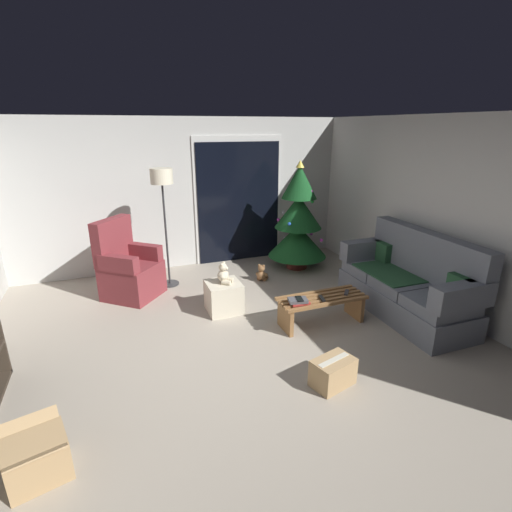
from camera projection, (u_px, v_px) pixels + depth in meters
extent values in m
plane|color=#9E9384|center=(245.00, 353.00, 4.15)|extent=(7.00, 7.00, 0.00)
cube|color=beige|center=(184.00, 194.00, 6.45)|extent=(5.72, 0.12, 2.50)
cube|color=beige|center=(461.00, 220.00, 4.71)|extent=(0.12, 6.00, 2.50)
cube|color=silver|center=(239.00, 200.00, 6.75)|extent=(1.60, 0.02, 2.20)
cube|color=black|center=(239.00, 203.00, 6.75)|extent=(1.50, 0.02, 2.10)
cube|color=slate|center=(402.00, 301.00, 5.00)|extent=(0.80, 1.91, 0.34)
cube|color=slate|center=(440.00, 304.00, 4.36)|extent=(0.69, 0.61, 0.14)
cube|color=slate|center=(403.00, 284.00, 4.91)|extent=(0.69, 0.61, 0.14)
cube|color=slate|center=(374.00, 268.00, 5.46)|extent=(0.69, 0.61, 0.14)
cube|color=slate|center=(427.00, 255.00, 4.89)|extent=(0.24, 1.90, 0.60)
cube|color=slate|center=(462.00, 296.00, 4.08)|extent=(0.76, 0.21, 0.28)
cube|color=slate|center=(366.00, 249.00, 5.62)|extent=(0.76, 0.21, 0.28)
cube|color=#234C2D|center=(390.00, 272.00, 5.10)|extent=(0.62, 0.91, 0.02)
cube|color=#234C2D|center=(461.00, 288.00, 4.28)|extent=(0.13, 0.32, 0.28)
cube|color=#234C2D|center=(382.00, 252.00, 5.52)|extent=(0.13, 0.32, 0.28)
cube|color=olive|center=(329.00, 304.00, 4.52)|extent=(1.10, 0.05, 0.04)
cube|color=olive|center=(326.00, 301.00, 4.59)|extent=(1.10, 0.05, 0.04)
cube|color=olive|center=(322.00, 298.00, 4.67)|extent=(1.10, 0.05, 0.04)
cube|color=olive|center=(318.00, 295.00, 4.75)|extent=(1.10, 0.05, 0.04)
cube|color=olive|center=(315.00, 292.00, 4.83)|extent=(1.10, 0.05, 0.04)
cube|color=olive|center=(285.00, 318.00, 4.57)|extent=(0.05, 0.36, 0.33)
cube|color=olive|center=(354.00, 305.00, 4.90)|extent=(0.05, 0.36, 0.33)
cube|color=black|center=(322.00, 298.00, 4.59)|extent=(0.08, 0.16, 0.02)
cube|color=#333338|center=(346.00, 292.00, 4.76)|extent=(0.13, 0.15, 0.02)
cube|color=#A32D28|center=(300.00, 303.00, 4.48)|extent=(0.23, 0.15, 0.02)
cube|color=#4C4C51|center=(298.00, 300.00, 4.47)|extent=(0.24, 0.19, 0.04)
cube|color=black|center=(299.00, 299.00, 4.45)|extent=(0.10, 0.16, 0.01)
cylinder|color=#4C1E19|center=(297.00, 265.00, 6.65)|extent=(0.36, 0.36, 0.10)
cylinder|color=brown|center=(297.00, 259.00, 6.62)|extent=(0.08, 0.08, 0.12)
cone|color=#14471E|center=(297.00, 240.00, 6.51)|extent=(1.00, 1.00, 0.55)
cone|color=#14471E|center=(298.00, 212.00, 6.35)|extent=(0.79, 0.79, 0.55)
cone|color=#14471E|center=(300.00, 182.00, 6.19)|extent=(0.58, 0.58, 0.55)
sphere|color=#B233A5|center=(311.00, 192.00, 6.16)|extent=(0.06, 0.06, 0.06)
sphere|color=white|center=(283.00, 212.00, 6.57)|extent=(0.06, 0.06, 0.06)
sphere|color=white|center=(285.00, 238.00, 6.94)|extent=(0.06, 0.06, 0.06)
sphere|color=gold|center=(278.00, 225.00, 6.63)|extent=(0.06, 0.06, 0.06)
sphere|color=#B233A5|center=(278.00, 220.00, 6.52)|extent=(0.06, 0.06, 0.06)
sphere|color=#B233A5|center=(321.00, 240.00, 6.31)|extent=(0.06, 0.06, 0.06)
sphere|color=#1E8C33|center=(312.00, 202.00, 6.16)|extent=(0.06, 0.06, 0.06)
sphere|color=#B233A5|center=(311.00, 234.00, 6.81)|extent=(0.06, 0.06, 0.06)
sphere|color=blue|center=(289.00, 224.00, 6.12)|extent=(0.06, 0.06, 0.06)
cone|color=#EAD14C|center=(300.00, 164.00, 6.10)|extent=(0.14, 0.14, 0.12)
cube|color=maroon|center=(134.00, 286.00, 5.50)|extent=(0.96, 0.96, 0.31)
cube|color=maroon|center=(132.00, 270.00, 5.42)|extent=(0.96, 0.96, 0.18)
cube|color=maroon|center=(113.00, 241.00, 5.37)|extent=(0.56, 0.62, 0.64)
cube|color=maroon|center=(143.00, 251.00, 5.60)|extent=(0.53, 0.48, 0.22)
cube|color=maroon|center=(118.00, 264.00, 5.10)|extent=(0.53, 0.48, 0.22)
cylinder|color=#2D2D30|center=(170.00, 284.00, 5.95)|extent=(0.28, 0.28, 0.02)
cylinder|color=#2D2D30|center=(166.00, 235.00, 5.69)|extent=(0.03, 0.03, 1.55)
cylinder|color=beige|center=(161.00, 176.00, 5.41)|extent=(0.32, 0.32, 0.22)
cube|color=beige|center=(224.00, 297.00, 5.04)|extent=(0.44, 0.44, 0.40)
cylinder|color=beige|center=(229.00, 280.00, 5.00)|extent=(0.13, 0.12, 0.06)
cylinder|color=beige|center=(226.00, 282.00, 4.90)|extent=(0.13, 0.12, 0.06)
sphere|color=beige|center=(223.00, 276.00, 4.94)|extent=(0.15, 0.15, 0.15)
sphere|color=beige|center=(223.00, 267.00, 4.90)|extent=(0.11, 0.11, 0.11)
sphere|color=#F4E5C1|center=(226.00, 268.00, 4.90)|extent=(0.04, 0.04, 0.04)
sphere|color=beige|center=(224.00, 263.00, 4.92)|extent=(0.04, 0.04, 0.04)
sphere|color=beige|center=(222.00, 265.00, 4.86)|extent=(0.04, 0.04, 0.04)
sphere|color=beige|center=(226.00, 273.00, 5.00)|extent=(0.06, 0.06, 0.06)
sphere|color=beige|center=(223.00, 277.00, 4.87)|extent=(0.06, 0.06, 0.06)
cylinder|color=brown|center=(260.00, 277.00, 6.14)|extent=(0.12, 0.12, 0.06)
cylinder|color=brown|center=(266.00, 278.00, 6.10)|extent=(0.12, 0.12, 0.06)
sphere|color=brown|center=(261.00, 275.00, 6.05)|extent=(0.15, 0.15, 0.15)
sphere|color=brown|center=(261.00, 268.00, 6.01)|extent=(0.11, 0.11, 0.11)
sphere|color=#A37A51|center=(262.00, 268.00, 6.05)|extent=(0.04, 0.04, 0.04)
sphere|color=brown|center=(259.00, 265.00, 6.01)|extent=(0.04, 0.04, 0.04)
sphere|color=brown|center=(264.00, 266.00, 5.98)|extent=(0.04, 0.04, 0.04)
sphere|color=brown|center=(258.00, 274.00, 6.09)|extent=(0.06, 0.06, 0.06)
sphere|color=brown|center=(266.00, 275.00, 6.04)|extent=(0.06, 0.06, 0.06)
cube|color=tan|center=(38.00, 459.00, 2.63)|extent=(0.46, 0.39, 0.33)
cube|color=tan|center=(29.00, 421.00, 2.72)|extent=(0.38, 0.18, 0.06)
cube|color=tan|center=(36.00, 458.00, 2.42)|extent=(0.38, 0.18, 0.06)
cube|color=tan|center=(333.00, 372.00, 3.61)|extent=(0.46, 0.36, 0.27)
cube|color=beige|center=(334.00, 360.00, 3.57)|extent=(0.37, 0.15, 0.00)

